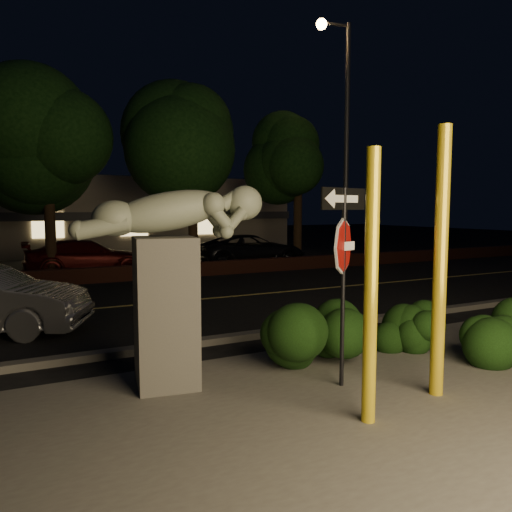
{
  "coord_description": "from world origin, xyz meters",
  "views": [
    {
      "loc": [
        -4.11,
        -5.1,
        2.39
      ],
      "look_at": [
        -0.33,
        2.18,
        1.6
      ],
      "focal_mm": 35.0,
      "sensor_mm": 36.0,
      "label": 1
    }
  ],
  "objects_px": {
    "streetlight": "(342,122)",
    "parked_car_dark": "(252,250)",
    "parked_car_darkred": "(86,257)",
    "sculpture": "(169,264)",
    "yellow_pole_right": "(440,263)",
    "yellow_pole_left": "(371,288)",
    "signpost": "(344,247)"
  },
  "relations": [
    {
      "from": "parked_car_darkred",
      "to": "sculpture",
      "type": "bearing_deg",
      "value": 177.77
    },
    {
      "from": "yellow_pole_right",
      "to": "parked_car_dark",
      "type": "height_order",
      "value": "yellow_pole_right"
    },
    {
      "from": "yellow_pole_right",
      "to": "parked_car_darkred",
      "type": "distance_m",
      "value": 14.64
    },
    {
      "from": "parked_car_darkred",
      "to": "yellow_pole_left",
      "type": "bearing_deg",
      "value": -175.45
    },
    {
      "from": "yellow_pole_left",
      "to": "yellow_pole_right",
      "type": "bearing_deg",
      "value": 10.49
    },
    {
      "from": "parked_car_darkred",
      "to": "parked_car_dark",
      "type": "xyz_separation_m",
      "value": [
        6.7,
        -0.11,
        0.01
      ]
    },
    {
      "from": "signpost",
      "to": "parked_car_dark",
      "type": "distance_m",
      "value": 14.68
    },
    {
      "from": "yellow_pole_left",
      "to": "parked_car_dark",
      "type": "height_order",
      "value": "yellow_pole_left"
    },
    {
      "from": "sculpture",
      "to": "parked_car_dark",
      "type": "relative_size",
      "value": 0.59
    },
    {
      "from": "signpost",
      "to": "streetlight",
      "type": "xyz_separation_m",
      "value": [
        9.11,
        12.12,
        4.13
      ]
    },
    {
      "from": "yellow_pole_right",
      "to": "streetlight",
      "type": "relative_size",
      "value": 0.34
    },
    {
      "from": "streetlight",
      "to": "yellow_pole_left",
      "type": "bearing_deg",
      "value": -113.37
    },
    {
      "from": "yellow_pole_left",
      "to": "yellow_pole_right",
      "type": "distance_m",
      "value": 1.35
    },
    {
      "from": "sculpture",
      "to": "parked_car_darkred",
      "type": "distance_m",
      "value": 12.64
    },
    {
      "from": "streetlight",
      "to": "sculpture",
      "type": "bearing_deg",
      "value": -122.71
    },
    {
      "from": "yellow_pole_left",
      "to": "parked_car_darkred",
      "type": "distance_m",
      "value": 14.75
    },
    {
      "from": "yellow_pole_right",
      "to": "parked_car_darkred",
      "type": "relative_size",
      "value": 0.79
    },
    {
      "from": "yellow_pole_right",
      "to": "parked_car_darkred",
      "type": "height_order",
      "value": "yellow_pole_right"
    },
    {
      "from": "sculpture",
      "to": "parked_car_darkred",
      "type": "relative_size",
      "value": 0.63
    },
    {
      "from": "yellow_pole_right",
      "to": "parked_car_dark",
      "type": "bearing_deg",
      "value": 72.03
    },
    {
      "from": "signpost",
      "to": "yellow_pole_right",
      "type": "bearing_deg",
      "value": -58.12
    },
    {
      "from": "parked_car_darkred",
      "to": "streetlight",
      "type": "bearing_deg",
      "value": -96.76
    },
    {
      "from": "yellow_pole_left",
      "to": "parked_car_dark",
      "type": "distance_m",
      "value": 15.79
    },
    {
      "from": "parked_car_darkred",
      "to": "parked_car_dark",
      "type": "relative_size",
      "value": 0.94
    },
    {
      "from": "parked_car_dark",
      "to": "yellow_pole_right",
      "type": "bearing_deg",
      "value": 167.12
    },
    {
      "from": "signpost",
      "to": "streetlight",
      "type": "bearing_deg",
      "value": 37.45
    },
    {
      "from": "streetlight",
      "to": "parked_car_dark",
      "type": "bearing_deg",
      "value": 170.86
    },
    {
      "from": "yellow_pole_right",
      "to": "sculpture",
      "type": "bearing_deg",
      "value": 146.97
    },
    {
      "from": "yellow_pole_left",
      "to": "streetlight",
      "type": "height_order",
      "value": "streetlight"
    },
    {
      "from": "signpost",
      "to": "streetlight",
      "type": "relative_size",
      "value": 0.26
    },
    {
      "from": "yellow_pole_left",
      "to": "streetlight",
      "type": "distance_m",
      "value": 16.87
    },
    {
      "from": "signpost",
      "to": "parked_car_dark",
      "type": "height_order",
      "value": "signpost"
    }
  ]
}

